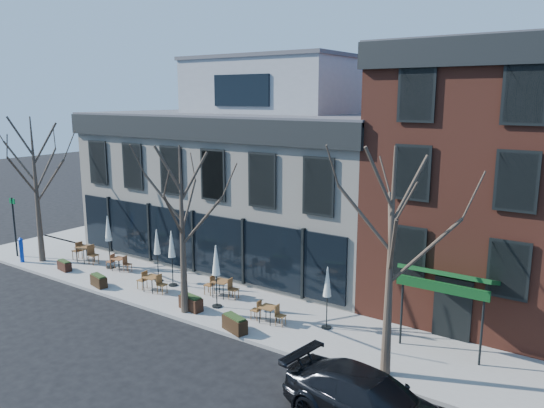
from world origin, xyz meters
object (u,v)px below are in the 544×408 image
Objects in this scene: parked_sedan at (370,402)px; umbrella_0 at (108,231)px; call_box at (21,249)px; cafe_set_0 at (85,252)px.

umbrella_0 is (-17.11, 4.82, 1.38)m from parked_sedan.
parked_sedan is 1.87× the size of umbrella_0.
umbrella_0 is at bearing 23.82° from call_box.
cafe_set_0 is at bearing -177.03° from umbrella_0.
umbrella_0 is at bearing 2.97° from cafe_set_0.
call_box is at bearing -144.55° from cafe_set_0.
call_box reaches higher than parked_sedan.
cafe_set_0 is 0.69× the size of umbrella_0.
parked_sedan is at bearing -15.73° from umbrella_0.
call_box reaches higher than cafe_set_0.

